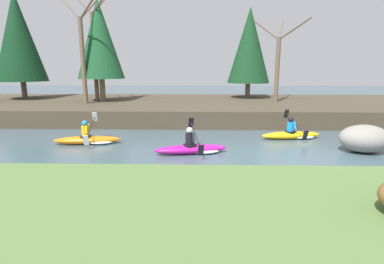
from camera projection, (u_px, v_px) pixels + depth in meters
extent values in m
plane|color=#425660|center=(280.00, 156.00, 10.87)|extent=(90.00, 90.00, 0.00)
cube|color=#473D2D|center=(243.00, 108.00, 20.34)|extent=(44.00, 10.41, 0.94)
cylinder|color=brown|center=(24.00, 90.00, 21.64)|extent=(0.36, 0.36, 1.26)
cone|color=#0F3319|center=(18.00, 37.00, 20.86)|extent=(3.46, 3.46, 6.12)
cylinder|color=#7A664C|center=(103.00, 90.00, 20.17)|extent=(0.36, 0.36, 1.50)
cone|color=#194C28|center=(99.00, 39.00, 19.47)|extent=(3.05, 3.05, 5.10)
cylinder|color=brown|center=(248.00, 90.00, 22.41)|extent=(0.36, 0.36, 1.11)
cone|color=#143D1E|center=(249.00, 46.00, 21.73)|extent=(3.09, 3.09, 5.35)
cylinder|color=brown|center=(83.00, 61.00, 18.47)|extent=(0.28, 0.28, 5.21)
cylinder|color=brown|center=(69.00, 7.00, 18.54)|extent=(1.92, 1.63, 1.73)
cylinder|color=brown|center=(90.00, 4.00, 17.00)|extent=(2.01, 1.71, 1.53)
cylinder|color=brown|center=(91.00, 6.00, 18.76)|extent=(0.88, 2.16, 1.92)
cylinder|color=brown|center=(95.00, 58.00, 19.78)|extent=(0.28, 0.28, 5.71)
cylinder|color=brown|center=(81.00, 2.00, 19.86)|extent=(2.09, 1.78, 1.89)
cylinder|color=brown|center=(103.00, 1.00, 20.10)|extent=(0.95, 2.37, 2.10)
cylinder|color=brown|center=(277.00, 70.00, 19.56)|extent=(0.28, 0.28, 4.13)
cylinder|color=brown|center=(266.00, 30.00, 19.63)|extent=(1.55, 1.32, 1.39)
cylinder|color=brown|center=(295.00, 29.00, 18.40)|extent=(1.62, 1.39, 1.23)
cylinder|color=brown|center=(281.00, 29.00, 19.80)|extent=(0.72, 1.74, 1.55)
ellipsoid|color=yellow|center=(291.00, 135.00, 13.46)|extent=(2.76, 1.03, 0.34)
cone|color=yellow|center=(316.00, 134.00, 13.62)|extent=(0.38, 0.25, 0.20)
cylinder|color=black|center=(290.00, 132.00, 13.42)|extent=(0.55, 0.55, 0.08)
cylinder|color=#1984CC|center=(290.00, 127.00, 13.37)|extent=(0.34, 0.34, 0.42)
sphere|color=black|center=(291.00, 119.00, 13.30)|extent=(0.26, 0.26, 0.23)
cylinder|color=#1984CC|center=(290.00, 124.00, 13.60)|extent=(0.13, 0.24, 0.35)
cylinder|color=#1984CC|center=(295.00, 126.00, 13.13)|extent=(0.13, 0.24, 0.35)
cylinder|color=black|center=(295.00, 124.00, 13.37)|extent=(0.35, 1.89, 0.65)
cube|color=black|center=(286.00, 114.00, 14.23)|extent=(0.22, 0.19, 0.41)
cube|color=black|center=(305.00, 135.00, 12.52)|extent=(0.22, 0.19, 0.41)
ellipsoid|color=white|center=(302.00, 136.00, 13.55)|extent=(1.20, 0.87, 0.18)
ellipsoid|color=#C61999|center=(191.00, 149.00, 11.13)|extent=(2.77, 1.14, 0.34)
cone|color=#C61999|center=(223.00, 147.00, 11.35)|extent=(0.38, 0.27, 0.20)
cylinder|color=black|center=(190.00, 145.00, 11.09)|extent=(0.57, 0.57, 0.08)
cylinder|color=black|center=(189.00, 139.00, 11.04)|extent=(0.36, 0.36, 0.42)
sphere|color=white|center=(189.00, 130.00, 10.97)|extent=(0.27, 0.27, 0.23)
cylinder|color=black|center=(191.00, 135.00, 11.27)|extent=(0.13, 0.24, 0.35)
cylinder|color=black|center=(193.00, 138.00, 10.81)|extent=(0.13, 0.24, 0.35)
cylinder|color=black|center=(196.00, 135.00, 11.05)|extent=(0.43, 1.88, 0.65)
cube|color=black|center=(191.00, 123.00, 11.90)|extent=(0.23, 0.20, 0.41)
cube|color=black|center=(201.00, 150.00, 10.20)|extent=(0.23, 0.20, 0.41)
ellipsoid|color=white|center=(205.00, 150.00, 11.24)|extent=(1.22, 0.91, 0.18)
ellipsoid|color=orange|center=(87.00, 140.00, 12.54)|extent=(2.76, 0.98, 0.34)
cone|color=orange|center=(117.00, 139.00, 12.68)|extent=(0.37, 0.25, 0.20)
cylinder|color=black|center=(86.00, 137.00, 12.51)|extent=(0.54, 0.54, 0.08)
cylinder|color=yellow|center=(85.00, 131.00, 12.45)|extent=(0.34, 0.34, 0.42)
sphere|color=#1E89D1|center=(85.00, 123.00, 12.38)|extent=(0.26, 0.26, 0.23)
cylinder|color=yellow|center=(89.00, 128.00, 12.68)|extent=(0.12, 0.24, 0.35)
cylinder|color=yellow|center=(86.00, 130.00, 12.21)|extent=(0.12, 0.24, 0.35)
cylinder|color=black|center=(91.00, 128.00, 12.45)|extent=(0.31, 1.90, 0.65)
cube|color=white|center=(95.00, 117.00, 13.31)|extent=(0.22, 0.19, 0.41)
cube|color=white|center=(86.00, 140.00, 11.59)|extent=(0.22, 0.19, 0.41)
ellipsoid|color=white|center=(101.00, 141.00, 12.62)|extent=(1.19, 0.85, 0.18)
ellipsoid|color=gray|center=(364.00, 139.00, 11.28)|extent=(1.84, 1.44, 1.04)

